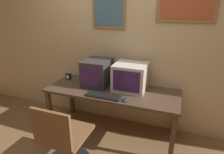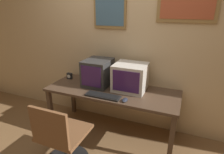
{
  "view_description": "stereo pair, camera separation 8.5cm",
  "coord_description": "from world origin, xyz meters",
  "px_view_note": "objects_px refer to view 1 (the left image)",
  "views": [
    {
      "loc": [
        0.83,
        -1.46,
        1.79
      ],
      "look_at": [
        0.0,
        0.76,
        0.89
      ],
      "focal_mm": 30.0,
      "sensor_mm": 36.0,
      "label": 1
    },
    {
      "loc": [
        0.91,
        -1.43,
        1.79
      ],
      "look_at": [
        0.0,
        0.76,
        0.89
      ],
      "focal_mm": 30.0,
      "sensor_mm": 36.0,
      "label": 2
    }
  ],
  "objects_px": {
    "desk_clock": "(68,76)",
    "office_chair": "(64,142)",
    "monitor_left": "(97,73)",
    "keyboard_main": "(103,96)",
    "monitor_right": "(130,77)",
    "mouse_near_keyboard": "(126,100)"
  },
  "relations": [
    {
      "from": "desk_clock",
      "to": "office_chair",
      "type": "bearing_deg",
      "value": -61.79
    },
    {
      "from": "monitor_left",
      "to": "monitor_right",
      "type": "distance_m",
      "value": 0.49
    },
    {
      "from": "monitor_left",
      "to": "monitor_right",
      "type": "relative_size",
      "value": 0.99
    },
    {
      "from": "monitor_left",
      "to": "keyboard_main",
      "type": "xyz_separation_m",
      "value": [
        0.24,
        -0.34,
        -0.18
      ]
    },
    {
      "from": "monitor_right",
      "to": "keyboard_main",
      "type": "distance_m",
      "value": 0.46
    },
    {
      "from": "desk_clock",
      "to": "keyboard_main",
      "type": "bearing_deg",
      "value": -26.32
    },
    {
      "from": "keyboard_main",
      "to": "monitor_left",
      "type": "bearing_deg",
      "value": 124.74
    },
    {
      "from": "monitor_right",
      "to": "office_chair",
      "type": "distance_m",
      "value": 1.17
    },
    {
      "from": "desk_clock",
      "to": "office_chair",
      "type": "xyz_separation_m",
      "value": [
        0.5,
        -0.93,
        -0.4
      ]
    },
    {
      "from": "mouse_near_keyboard",
      "to": "desk_clock",
      "type": "distance_m",
      "value": 1.13
    },
    {
      "from": "monitor_right",
      "to": "keyboard_main",
      "type": "bearing_deg",
      "value": -125.93
    },
    {
      "from": "monitor_left",
      "to": "office_chair",
      "type": "height_order",
      "value": "monitor_left"
    },
    {
      "from": "monitor_left",
      "to": "desk_clock",
      "type": "relative_size",
      "value": 4.48
    },
    {
      "from": "monitor_right",
      "to": "desk_clock",
      "type": "xyz_separation_m",
      "value": [
        -1.01,
        0.03,
        -0.14
      ]
    },
    {
      "from": "keyboard_main",
      "to": "desk_clock",
      "type": "relative_size",
      "value": 4.83
    },
    {
      "from": "keyboard_main",
      "to": "mouse_near_keyboard",
      "type": "distance_m",
      "value": 0.3
    },
    {
      "from": "monitor_left",
      "to": "office_chair",
      "type": "relative_size",
      "value": 0.5
    },
    {
      "from": "monitor_right",
      "to": "mouse_near_keyboard",
      "type": "relative_size",
      "value": 3.8
    },
    {
      "from": "monitor_left",
      "to": "mouse_near_keyboard",
      "type": "height_order",
      "value": "monitor_left"
    },
    {
      "from": "office_chair",
      "to": "monitor_right",
      "type": "bearing_deg",
      "value": 60.24
    },
    {
      "from": "monitor_right",
      "to": "mouse_near_keyboard",
      "type": "bearing_deg",
      "value": -82.52
    },
    {
      "from": "keyboard_main",
      "to": "desk_clock",
      "type": "bearing_deg",
      "value": 153.68
    }
  ]
}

